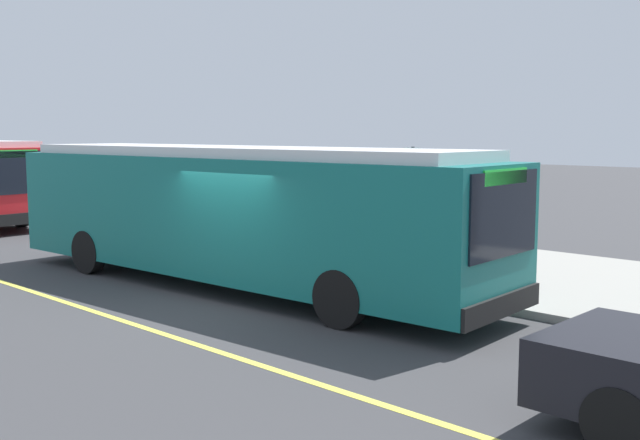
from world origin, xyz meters
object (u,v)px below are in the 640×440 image
at_px(transit_bus_main, 235,211).
at_px(pedestrian_commuter, 318,221).
at_px(route_sign_post, 412,194).
at_px(waiting_bench, 387,235).

height_order(transit_bus_main, pedestrian_commuter, transit_bus_main).
height_order(transit_bus_main, route_sign_post, same).
height_order(transit_bus_main, waiting_bench, transit_bus_main).
distance_m(transit_bus_main, route_sign_post, 3.72).
relative_size(route_sign_post, pedestrian_commuter, 1.66).
xyz_separation_m(waiting_bench, route_sign_post, (2.43, -2.21, 1.32)).
distance_m(waiting_bench, pedestrian_commuter, 2.05).
distance_m(route_sign_post, pedestrian_commuter, 3.15).
distance_m(transit_bus_main, pedestrian_commuter, 2.96).
distance_m(transit_bus_main, waiting_bench, 4.91).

